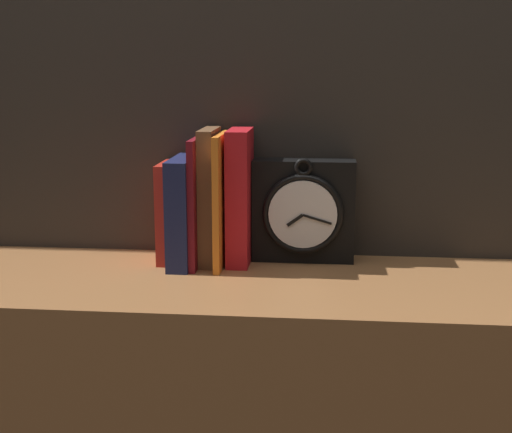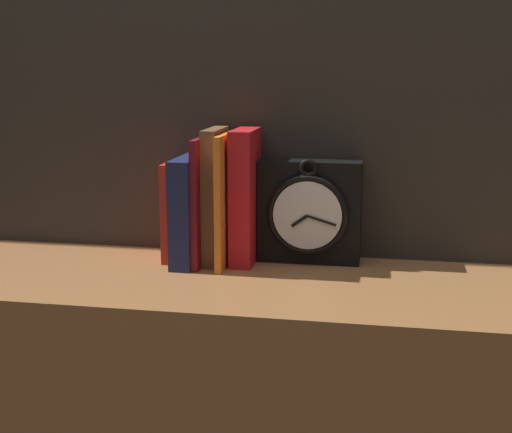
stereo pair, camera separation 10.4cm
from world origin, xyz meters
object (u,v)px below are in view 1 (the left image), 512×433
Objects in this scene: book_slot4_orange at (222,200)px; book_slot2_maroon at (198,201)px; book_slot0_red at (169,212)px; book_slot5_red at (240,197)px; book_slot3_brown at (210,196)px; book_slot1_navy at (184,211)px; clock at (303,211)px.

book_slot2_maroon is at bearing 177.41° from book_slot4_orange.
book_slot0_red is 0.14m from book_slot5_red.
book_slot3_brown reaches higher than book_slot2_maroon.
book_slot5_red is (0.11, 0.02, 0.03)m from book_slot1_navy.
book_slot1_navy is at bearing -168.99° from clock.
book_slot4_orange reaches higher than book_slot2_maroon.
book_slot3_brown is at bearing 148.95° from book_slot4_orange.
clock is 1.07× the size of book_slot0_red.
book_slot1_navy is (0.03, -0.02, 0.01)m from book_slot0_red.
book_slot4_orange reaches higher than book_slot0_red.
book_slot1_navy is 0.82× the size of book_slot4_orange.
book_slot0_red is at bearing 169.23° from book_slot4_orange.
book_slot2_maroon is at bearing -168.60° from clock.
clock is at bearing 11.73° from book_slot5_red.
clock is 0.85× the size of book_slot2_maroon.
book_slot4_orange is at bearing -164.59° from clock.
book_slot4_orange reaches higher than book_slot1_navy.
book_slot0_red is 0.74× the size of book_slot3_brown.
book_slot5_red is (0.08, 0.02, 0.01)m from book_slot2_maroon.
clock is 0.82× the size of book_slot4_orange.
book_slot0_red is 0.07m from book_slot2_maroon.
book_slot1_navy reaches higher than book_slot0_red.
book_slot5_red is (0.06, 0.00, -0.00)m from book_slot3_brown.
book_slot1_navy is 0.08m from book_slot4_orange.
book_slot2_maroon reaches higher than book_slot0_red.
book_slot4_orange is (0.07, 0.00, 0.02)m from book_slot1_navy.
book_slot4_orange is (-0.15, -0.04, 0.03)m from clock.
clock reaches higher than book_slot0_red.
book_slot1_navy is 0.06m from book_slot3_brown.
book_slot5_red is at bearing 10.90° from book_slot2_maroon.
book_slot3_brown is at bearing -171.36° from clock.
book_slot5_red is (0.03, 0.02, 0.00)m from book_slot4_orange.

